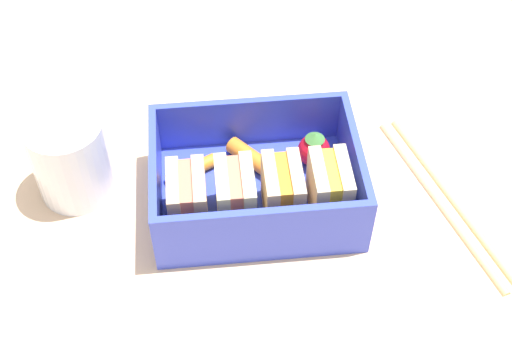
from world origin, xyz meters
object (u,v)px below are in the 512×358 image
(chopstick_pair, at_px, (446,198))
(drinking_glass, at_px, (71,158))
(carrot_stick_far_left, at_px, (250,159))
(carrot_stick_left, at_px, (192,170))
(strawberry_far_left, at_px, (314,149))
(sandwich_center_left, at_px, (283,192))
(sandwich_left, at_px, (329,188))
(sandwich_center, at_px, (235,196))
(sandwich_center_right, at_px, (188,199))

(chopstick_pair, xyz_separation_m, drinking_glass, (0.30, -0.04, 0.03))
(carrot_stick_far_left, relative_size, carrot_stick_left, 1.10)
(strawberry_far_left, distance_m, carrot_stick_far_left, 0.05)
(sandwich_center_left, bearing_deg, chopstick_pair, -177.03)
(strawberry_far_left, bearing_deg, carrot_stick_far_left, -1.84)
(carrot_stick_far_left, xyz_separation_m, drinking_glass, (0.14, 0.00, 0.02))
(strawberry_far_left, bearing_deg, sandwich_left, 94.15)
(carrot_stick_far_left, height_order, drinking_glass, drinking_glass)
(sandwich_left, relative_size, strawberry_far_left, 1.47)
(carrot_stick_far_left, height_order, chopstick_pair, carrot_stick_far_left)
(sandwich_center, height_order, sandwich_center_right, same)
(carrot_stick_far_left, bearing_deg, chopstick_pair, 164.03)
(carrot_stick_far_left, xyz_separation_m, carrot_stick_left, (0.05, 0.01, -0.00))
(sandwich_center_left, bearing_deg, sandwich_center, 0.00)
(sandwich_center_left, bearing_deg, sandwich_center_right, 0.00)
(sandwich_left, distance_m, carrot_stick_left, 0.12)
(carrot_stick_left, bearing_deg, sandwich_left, 156.35)
(sandwich_left, height_order, drinking_glass, drinking_glass)
(sandwich_left, xyz_separation_m, sandwich_center_left, (0.04, 0.00, 0.00))
(carrot_stick_far_left, bearing_deg, sandwich_center_left, 111.23)
(sandwich_left, relative_size, sandwich_center, 1.00)
(carrot_stick_left, bearing_deg, sandwich_center_right, 85.38)
(sandwich_center, relative_size, sandwich_center_right, 1.00)
(sandwich_left, height_order, sandwich_center_right, same)
(sandwich_center_left, height_order, drinking_glass, drinking_glass)
(drinking_glass, bearing_deg, strawberry_far_left, 179.57)
(sandwich_center_left, distance_m, carrot_stick_far_left, 0.06)
(sandwich_center_right, xyz_separation_m, strawberry_far_left, (-0.11, -0.05, -0.01))
(carrot_stick_left, bearing_deg, drinking_glass, -3.45)
(strawberry_far_left, bearing_deg, drinking_glass, -0.43)
(drinking_glass, bearing_deg, sandwich_center_right, 150.38)
(chopstick_pair, bearing_deg, sandwich_center, 2.35)
(strawberry_far_left, relative_size, drinking_glass, 0.45)
(sandwich_center_left, height_order, sandwich_center, same)
(sandwich_center, distance_m, chopstick_pair, 0.18)
(sandwich_center, bearing_deg, carrot_stick_far_left, -107.19)
(strawberry_far_left, height_order, carrot_stick_far_left, strawberry_far_left)
(carrot_stick_left, height_order, drinking_glass, drinking_glass)
(sandwich_left, bearing_deg, strawberry_far_left, -85.85)
(sandwich_center, bearing_deg, sandwich_center_right, 0.00)
(sandwich_center_right, bearing_deg, carrot_stick_far_left, -135.20)
(sandwich_left, bearing_deg, drinking_glass, -14.52)
(sandwich_left, distance_m, sandwich_center, 0.07)
(carrot_stick_left, height_order, chopstick_pair, carrot_stick_left)
(carrot_stick_left, distance_m, drinking_glass, 0.10)
(sandwich_center, xyz_separation_m, carrot_stick_far_left, (-0.02, -0.05, -0.02))
(sandwich_left, relative_size, drinking_glass, 0.66)
(strawberry_far_left, bearing_deg, sandwich_center_left, 57.03)
(sandwich_left, bearing_deg, carrot_stick_far_left, -42.64)
(sandwich_center, xyz_separation_m, chopstick_pair, (-0.17, -0.01, -0.03))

